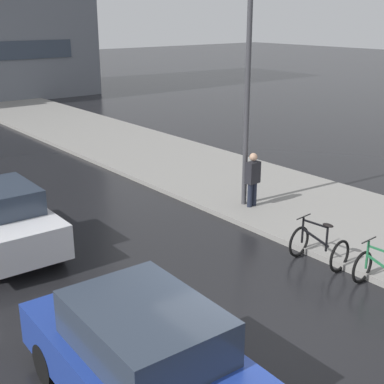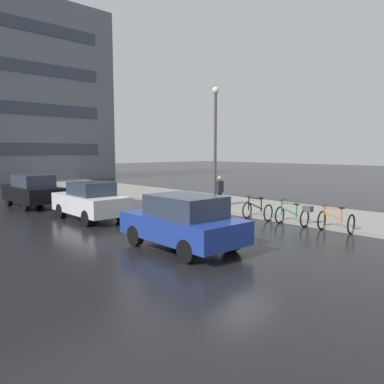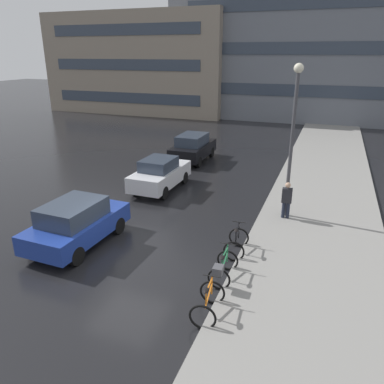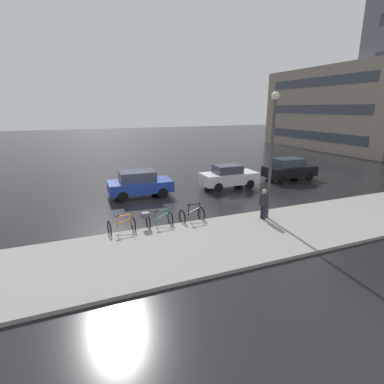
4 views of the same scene
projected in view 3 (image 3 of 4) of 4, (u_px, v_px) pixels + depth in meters
The scene contains 12 objects.
ground_plane at pixel (126, 257), 12.75m from camera, with size 140.00×140.00×0.00m, color black.
sidewalk_kerb at pixel (324, 184), 19.52m from camera, with size 4.80×60.00×0.14m, color gray.
bicycle_nearest at pixel (208, 303), 9.78m from camera, with size 0.81×1.19×0.94m.
bicycle_second at pixel (222, 268), 11.20m from camera, with size 0.74×1.44×0.99m.
bicycle_third at pixel (236, 243), 12.84m from camera, with size 0.81×1.17×1.01m.
car_blue at pixel (76, 223), 13.34m from camera, with size 2.08×4.05×1.64m.
car_white at pixel (160, 174), 18.76m from camera, with size 1.81×3.99×1.64m.
car_black at pixel (193, 147), 23.73m from camera, with size 1.87×4.06×1.71m.
pedestrian at pixel (287, 200), 15.16m from camera, with size 0.42×0.27×1.67m.
streetlamp at pixel (293, 127), 14.39m from camera, with size 0.37×0.37×6.18m.
building_facade_main at pixel (293, 29), 37.67m from camera, with size 23.30×9.35×17.44m.
building_facade_side at pixel (145, 63), 43.18m from camera, with size 20.58×9.16×10.59m.
Camera 3 is at (6.03, -9.66, 6.56)m, focal length 35.00 mm.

